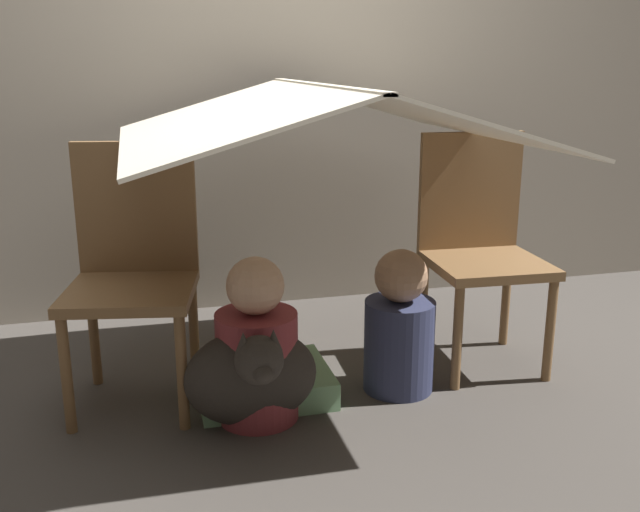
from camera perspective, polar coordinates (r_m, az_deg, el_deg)
The scene contains 9 objects.
ground_plane at distance 2.67m, azimuth 0.42°, elevation -10.79°, with size 8.80×8.80×0.00m, color #47423D.
wall_back at distance 3.43m, azimuth -4.39°, elevation 16.60°, with size 7.00×0.05×2.50m.
chair_left at distance 2.56m, azimuth -14.70°, elevation -0.69°, with size 0.50×0.50×0.90m.
chair_right at distance 2.87m, azimuth 12.62°, elevation 1.19°, with size 0.45×0.45×0.90m.
sheet_canopy at distance 2.47m, azimuth 0.00°, elevation 11.36°, with size 1.33×1.37×0.20m.
person_front at distance 2.40m, azimuth -5.07°, elevation -7.54°, with size 0.27×0.27×0.56m.
person_second at distance 2.61m, azimuth 6.37°, elevation -5.83°, with size 0.26×0.26×0.53m.
dog at distance 2.37m, azimuth -5.46°, elevation -9.47°, with size 0.44×0.38×0.40m.
floor_cushion at distance 2.62m, azimuth -4.53°, elevation -10.07°, with size 0.47×0.38×0.10m.
Camera 1 is at (-0.63, -2.31, 1.18)m, focal length 40.00 mm.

